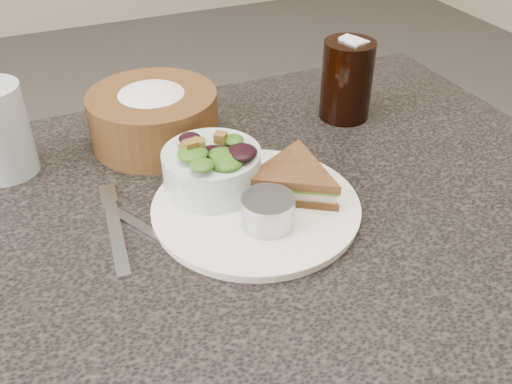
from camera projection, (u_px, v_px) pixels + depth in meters
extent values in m
cylinder|color=white|center=(256.00, 208.00, 0.72)|extent=(0.26, 0.26, 0.01)
cylinder|color=#A4AAB3|center=(268.00, 211.00, 0.67)|extent=(0.07, 0.07, 0.04)
cone|color=#EA4802|center=(235.00, 156.00, 0.78)|extent=(0.09, 0.09, 0.03)
cube|color=#A1A7AF|center=(116.00, 232.00, 0.68)|extent=(0.03, 0.16, 0.00)
cube|color=gray|center=(156.00, 235.00, 0.68)|extent=(0.10, 0.18, 0.00)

